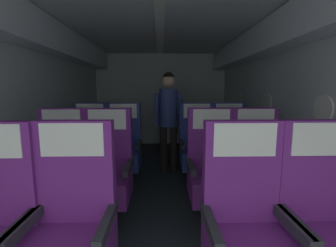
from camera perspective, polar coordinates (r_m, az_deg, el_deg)
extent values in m
cube|color=#23282D|center=(2.94, -1.92, -18.06)|extent=(3.30, 6.10, 0.02)
cube|color=silver|center=(3.08, -32.35, 3.00)|extent=(0.08, 5.70, 2.16)
cube|color=silver|center=(3.05, 28.54, 3.25)|extent=(0.08, 5.70, 2.16)
cube|color=silver|center=(2.77, -2.17, 26.49)|extent=(3.18, 5.70, 0.06)
cube|color=#B6BBBB|center=(5.51, -1.78, 6.10)|extent=(3.18, 0.06, 2.16)
cube|color=silver|center=(3.05, -30.46, 19.44)|extent=(0.30, 5.47, 0.36)
cube|color=silver|center=(3.02, 26.47, 19.80)|extent=(0.30, 5.47, 0.36)
cube|color=white|center=(2.76, -2.16, 25.70)|extent=(0.12, 5.13, 0.02)
cylinder|color=white|center=(2.55, 34.11, 2.99)|extent=(0.01, 0.26, 0.26)
cylinder|color=white|center=(3.54, 23.35, 4.85)|extent=(0.01, 0.26, 0.26)
cylinder|color=white|center=(4.59, 17.39, 5.81)|extent=(0.01, 0.26, 0.26)
cube|color=#28282D|center=(1.57, -33.16, -20.84)|extent=(0.05, 0.40, 0.06)
cube|color=#6B237A|center=(1.57, -21.76, -10.98)|extent=(0.47, 0.09, 0.64)
cube|color=#28282D|center=(1.43, -15.02, -22.82)|extent=(0.05, 0.40, 0.06)
cube|color=#28282D|center=(1.59, -32.02, -20.51)|extent=(0.05, 0.40, 0.06)
cube|color=silver|center=(1.47, -22.84, -3.78)|extent=(0.37, 0.01, 0.20)
cube|color=#6B237A|center=(1.74, 32.62, -9.80)|extent=(0.47, 0.09, 0.64)
cube|color=#28282D|center=(1.56, 28.95, -20.79)|extent=(0.05, 0.40, 0.06)
cube|color=silver|center=(1.65, 34.11, -3.28)|extent=(0.37, 0.01, 0.20)
cube|color=#6B237A|center=(1.53, 17.65, -11.28)|extent=(0.47, 0.09, 0.64)
cube|color=#28282D|center=(1.54, 28.24, -21.03)|extent=(0.05, 0.40, 0.06)
cube|color=#28282D|center=(1.40, 10.60, -23.48)|extent=(0.05, 0.40, 0.06)
cube|color=silver|center=(1.43, 18.64, -3.90)|extent=(0.37, 0.01, 0.20)
cube|color=#38383D|center=(2.63, -25.13, -19.14)|extent=(0.17, 0.17, 0.24)
cube|color=#6B237A|center=(2.53, -25.47, -14.33)|extent=(0.47, 0.48, 0.24)
cube|color=#6B237A|center=(2.58, -24.32, -3.62)|extent=(0.47, 0.09, 0.64)
cube|color=#28282D|center=(2.38, -20.79, -10.14)|extent=(0.05, 0.40, 0.06)
cube|color=#28282D|center=(2.56, -30.41, -9.45)|extent=(0.05, 0.40, 0.06)
cube|color=silver|center=(2.50, -25.03, 0.88)|extent=(0.37, 0.01, 0.20)
cube|color=#38383D|center=(2.49, -14.95, -20.23)|extent=(0.17, 0.17, 0.24)
cube|color=#6B237A|center=(2.39, -15.17, -15.19)|extent=(0.47, 0.48, 0.24)
cube|color=#6B237A|center=(2.44, -14.48, -3.80)|extent=(0.47, 0.09, 0.64)
cube|color=#28282D|center=(2.27, -9.79, -10.60)|extent=(0.05, 0.40, 0.06)
cube|color=#28282D|center=(2.38, -20.70, -10.17)|extent=(0.05, 0.40, 0.06)
cube|color=silver|center=(2.36, -14.92, 0.96)|extent=(0.37, 0.01, 0.20)
cube|color=#38383D|center=(2.61, 21.27, -19.10)|extent=(0.17, 0.17, 0.24)
cube|color=#6B237A|center=(2.51, 21.57, -14.26)|extent=(0.47, 0.48, 0.24)
cube|color=#6B237A|center=(2.56, 20.38, -3.48)|extent=(0.47, 0.09, 0.64)
cube|color=#28282D|center=(2.54, 26.53, -9.33)|extent=(0.05, 0.40, 0.06)
cube|color=#28282D|center=(2.36, 16.78, -10.06)|extent=(0.05, 0.40, 0.06)
cube|color=silver|center=(2.49, 21.03, 1.06)|extent=(0.37, 0.01, 0.20)
cube|color=#38383D|center=(2.48, 10.94, -20.16)|extent=(0.17, 0.17, 0.24)
cube|color=#6B237A|center=(2.38, 11.11, -15.11)|extent=(0.47, 0.48, 0.24)
cube|color=#6B237A|center=(2.43, 10.39, -3.70)|extent=(0.47, 0.09, 0.64)
cube|color=#28282D|center=(2.36, 16.63, -10.06)|extent=(0.05, 0.40, 0.06)
cube|color=#28282D|center=(2.27, 5.64, -10.54)|extent=(0.05, 0.40, 0.06)
cube|color=silver|center=(2.35, 10.76, 1.08)|extent=(0.37, 0.01, 0.20)
cube|color=#38383D|center=(3.45, -18.93, -12.14)|extent=(0.17, 0.17, 0.24)
cube|color=navy|center=(3.37, -19.12, -8.33)|extent=(0.47, 0.48, 0.24)
cube|color=navy|center=(3.46, -18.49, -0.41)|extent=(0.47, 0.09, 0.64)
cube|color=#28282D|center=(3.26, -15.53, -4.95)|extent=(0.05, 0.40, 0.06)
cube|color=#28282D|center=(3.39, -22.90, -4.78)|extent=(0.05, 0.40, 0.06)
cube|color=silver|center=(3.39, -18.89, 2.98)|extent=(0.37, 0.01, 0.20)
cube|color=#38383D|center=(3.31, -11.04, -12.67)|extent=(0.17, 0.17, 0.24)
cube|color=navy|center=(3.23, -11.16, -8.73)|extent=(0.47, 0.48, 0.24)
cube|color=navy|center=(3.33, -10.81, -0.47)|extent=(0.47, 0.09, 0.64)
cube|color=#28282D|center=(3.15, -7.24, -5.16)|extent=(0.05, 0.40, 0.06)
cube|color=#28282D|center=(3.23, -15.20, -5.07)|extent=(0.05, 0.40, 0.06)
cube|color=silver|center=(3.26, -11.05, 3.07)|extent=(0.37, 0.01, 0.20)
cube|color=#38383D|center=(3.43, 15.09, -12.08)|extent=(0.17, 0.17, 0.24)
cube|color=navy|center=(3.35, 15.25, -8.26)|extent=(0.47, 0.48, 0.24)
cube|color=navy|center=(3.44, 14.59, -0.29)|extent=(0.47, 0.09, 0.64)
cube|color=#28282D|center=(3.37, 19.04, -4.66)|extent=(0.05, 0.40, 0.06)
cube|color=#28282D|center=(3.24, 11.59, -4.87)|extent=(0.05, 0.40, 0.06)
cube|color=silver|center=(3.37, 14.94, 3.12)|extent=(0.37, 0.01, 0.20)
cube|color=#38383D|center=(3.32, 7.28, -12.55)|extent=(0.17, 0.17, 0.24)
cube|color=navy|center=(3.24, 7.36, -8.61)|extent=(0.47, 0.48, 0.24)
cube|color=navy|center=(3.33, 6.98, -0.37)|extent=(0.47, 0.09, 0.64)
cube|color=#28282D|center=(3.23, 11.37, -4.93)|extent=(0.05, 0.40, 0.06)
cube|color=#28282D|center=(3.16, 3.41, -5.07)|extent=(0.05, 0.40, 0.06)
cube|color=silver|center=(3.26, 7.17, 3.17)|extent=(0.37, 0.01, 0.20)
cylinder|color=black|center=(3.64, -1.14, -6.44)|extent=(0.11, 0.11, 0.74)
cylinder|color=black|center=(3.64, 1.39, -6.42)|extent=(0.11, 0.11, 0.74)
cylinder|color=navy|center=(3.53, 0.13, 3.98)|extent=(0.28, 0.28, 0.58)
cylinder|color=navy|center=(3.53, -2.80, 3.50)|extent=(0.07, 0.07, 0.49)
cylinder|color=navy|center=(3.54, 3.05, 3.52)|extent=(0.07, 0.07, 0.49)
sphere|color=tan|center=(3.52, 0.13, 10.57)|extent=(0.21, 0.21, 0.21)
sphere|color=black|center=(3.52, 0.13, 11.25)|extent=(0.18, 0.18, 0.18)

